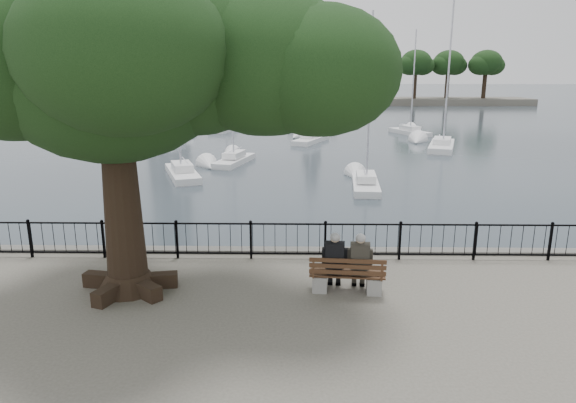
{
  "coord_description": "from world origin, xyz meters",
  "views": [
    {
      "loc": [
        0.22,
        -10.58,
        4.99
      ],
      "look_at": [
        0.0,
        2.5,
        1.6
      ],
      "focal_mm": 32.0,
      "sensor_mm": 36.0,
      "label": 1
    }
  ],
  "objects_px": {
    "person_right": "(359,264)",
    "tree": "(148,53)",
    "lion_monument": "(312,104)",
    "person_left": "(335,263)",
    "bench": "(347,279)",
    "lighthouse": "(161,14)"
  },
  "relations": [
    {
      "from": "bench",
      "to": "lion_monument",
      "type": "bearing_deg",
      "value": 89.29
    },
    {
      "from": "person_right",
      "to": "person_left",
      "type": "bearing_deg",
      "value": 174.87
    },
    {
      "from": "person_left",
      "to": "lighthouse",
      "type": "height_order",
      "value": "lighthouse"
    },
    {
      "from": "lighthouse",
      "to": "lion_monument",
      "type": "relative_size",
      "value": 3.72
    },
    {
      "from": "person_right",
      "to": "tree",
      "type": "relative_size",
      "value": 0.15
    },
    {
      "from": "tree",
      "to": "lighthouse",
      "type": "bearing_deg",
      "value": 103.79
    },
    {
      "from": "bench",
      "to": "tree",
      "type": "height_order",
      "value": "tree"
    },
    {
      "from": "lighthouse",
      "to": "lion_monument",
      "type": "distance_m",
      "value": 25.82
    },
    {
      "from": "tree",
      "to": "lion_monument",
      "type": "distance_m",
      "value": 49.8
    },
    {
      "from": "bench",
      "to": "tree",
      "type": "distance_m",
      "value": 6.6
    },
    {
      "from": "person_left",
      "to": "person_right",
      "type": "height_order",
      "value": "same"
    },
    {
      "from": "bench",
      "to": "tree",
      "type": "relative_size",
      "value": 0.18
    },
    {
      "from": "bench",
      "to": "lighthouse",
      "type": "relative_size",
      "value": 0.06
    },
    {
      "from": "lion_monument",
      "to": "person_right",
      "type": "bearing_deg",
      "value": -90.38
    },
    {
      "from": "person_left",
      "to": "person_right",
      "type": "relative_size",
      "value": 1.0
    },
    {
      "from": "lion_monument",
      "to": "bench",
      "type": "bearing_deg",
      "value": -90.71
    },
    {
      "from": "person_left",
      "to": "tree",
      "type": "relative_size",
      "value": 0.15
    },
    {
      "from": "tree",
      "to": "lion_monument",
      "type": "xyz_separation_m",
      "value": [
        4.92,
        49.37,
        -4.25
      ]
    },
    {
      "from": "person_left",
      "to": "person_right",
      "type": "xyz_separation_m",
      "value": [
        0.57,
        -0.05,
        0.0
      ]
    },
    {
      "from": "person_right",
      "to": "lion_monument",
      "type": "distance_m",
      "value": 49.51
    },
    {
      "from": "lighthouse",
      "to": "person_left",
      "type": "bearing_deg",
      "value": -72.75
    },
    {
      "from": "bench",
      "to": "person_left",
      "type": "relative_size",
      "value": 1.22
    }
  ]
}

